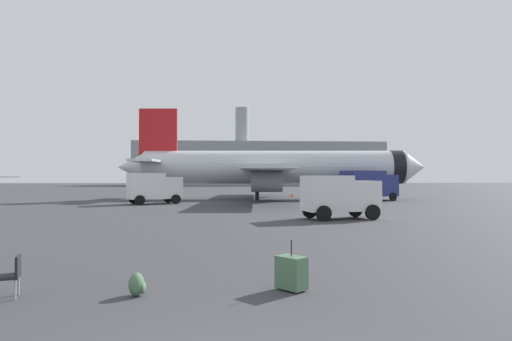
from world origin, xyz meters
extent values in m
cylinder|color=silver|center=(5.53, 44.48, 3.70)|extent=(30.19, 5.88, 3.80)
cone|color=silver|center=(21.69, 43.35, 3.70)|extent=(2.65, 3.77, 3.61)
cone|color=silver|center=(-11.03, 45.64, 3.70)|extent=(3.43, 3.64, 3.42)
cylinder|color=black|center=(19.50, 43.50, 3.70)|extent=(1.67, 3.96, 3.88)
cube|color=silver|center=(5.10, 52.53, 3.40)|extent=(5.91, 16.30, 0.36)
cube|color=silver|center=(3.98, 36.57, 3.40)|extent=(5.91, 16.30, 0.36)
cylinder|color=gray|center=(4.92, 50.04, 2.10)|extent=(3.35, 2.42, 2.20)
cylinder|color=gray|center=(4.15, 39.06, 2.10)|extent=(3.35, 2.42, 2.20)
cube|color=red|center=(-7.93, 45.42, 7.30)|extent=(4.41, 0.67, 6.40)
cube|color=silver|center=(-8.21, 48.65, 4.30)|extent=(3.01, 6.17, 0.24)
cube|color=silver|center=(-8.65, 42.26, 4.30)|extent=(3.01, 6.17, 0.24)
cylinder|color=black|center=(17.51, 43.64, 0.90)|extent=(0.36, 0.36, 1.80)
cylinder|color=black|center=(3.71, 47.01, 0.90)|extent=(0.44, 0.44, 1.80)
cylinder|color=black|center=(3.37, 42.22, 0.90)|extent=(0.44, 0.44, 1.80)
cube|color=white|center=(-5.33, 36.77, 1.52)|extent=(2.46, 2.71, 2.04)
cube|color=#1E232D|center=(-4.68, 37.08, 2.00)|extent=(0.93, 1.82, 0.84)
cube|color=white|center=(-7.49, 35.74, 1.70)|extent=(3.76, 3.33, 2.40)
cylinder|color=black|center=(-5.72, 37.86, 0.45)|extent=(0.91, 0.59, 0.90)
cylinder|color=black|center=(-4.72, 35.79, 0.45)|extent=(0.91, 0.59, 0.90)
cylinder|color=black|center=(-8.75, 36.41, 0.45)|extent=(0.91, 0.59, 0.90)
cylinder|color=black|center=(-7.76, 34.34, 0.45)|extent=(0.91, 0.59, 0.90)
cube|color=navy|center=(17.24, 40.67, 1.64)|extent=(2.44, 2.85, 2.29)
cube|color=#1E232D|center=(17.90, 40.93, 2.18)|extent=(0.86, 2.04, 0.95)
cube|color=navy|center=(14.44, 39.58, 1.85)|extent=(4.90, 3.80, 2.70)
cylinder|color=black|center=(16.73, 41.81, 0.45)|extent=(0.92, 0.53, 0.90)
cylinder|color=black|center=(17.63, 39.48, 0.45)|extent=(0.92, 0.53, 0.90)
cylinder|color=black|center=(12.81, 40.29, 0.45)|extent=(0.92, 0.53, 0.90)
cylinder|color=black|center=(13.72, 37.96, 0.45)|extent=(0.92, 0.53, 0.90)
cube|color=white|center=(8.15, 20.66, 1.39)|extent=(2.11, 2.30, 1.78)
cube|color=#1E232D|center=(8.88, 20.81, 1.81)|extent=(0.42, 1.78, 0.74)
cube|color=white|center=(5.99, 20.25, 1.55)|extent=(2.97, 2.46, 2.10)
cylinder|color=black|center=(8.17, 21.74, 0.45)|extent=(0.93, 0.39, 0.90)
cylinder|color=black|center=(8.56, 19.67, 0.45)|extent=(0.93, 0.39, 0.90)
cylinder|color=black|center=(5.14, 21.15, 0.45)|extent=(0.93, 0.39, 0.90)
cylinder|color=black|center=(5.54, 19.09, 0.45)|extent=(0.93, 0.39, 0.90)
cube|color=#F2590C|center=(14.02, 54.19, 0.02)|extent=(0.44, 0.44, 0.04)
cone|color=#F2590C|center=(14.02, 54.19, 0.36)|extent=(0.36, 0.36, 0.64)
cylinder|color=white|center=(14.02, 54.19, 0.39)|extent=(0.23, 0.23, 0.10)
cube|color=#F2590C|center=(8.57, 50.81, 0.02)|extent=(0.44, 0.44, 0.04)
cone|color=#F2590C|center=(8.57, 50.81, 0.33)|extent=(0.36, 0.36, 0.58)
cylinder|color=white|center=(8.57, 50.81, 0.36)|extent=(0.23, 0.23, 0.10)
cube|color=#F2590C|center=(13.74, 34.95, 0.02)|extent=(0.44, 0.44, 0.04)
cone|color=#F2590C|center=(13.74, 34.95, 0.39)|extent=(0.36, 0.36, 0.70)
cylinder|color=white|center=(13.74, 34.95, 0.43)|extent=(0.23, 0.23, 0.10)
cube|color=#476B4C|center=(1.51, 4.58, 0.39)|extent=(0.72, 0.74, 0.70)
cylinder|color=black|center=(1.51, 4.58, 0.92)|extent=(0.02, 0.02, 0.36)
cylinder|color=black|center=(1.37, 4.75, 0.04)|extent=(0.08, 0.08, 0.08)
cylinder|color=black|center=(1.66, 4.42, 0.04)|extent=(0.08, 0.08, 0.08)
ellipsoid|color=#476B4C|center=(-1.78, 4.37, 0.24)|extent=(0.32, 0.40, 0.48)
ellipsoid|color=#476B4C|center=(-1.64, 4.37, 0.17)|extent=(0.12, 0.28, 0.24)
cube|color=black|center=(-4.38, 4.35, 0.44)|extent=(0.60, 0.60, 0.06)
cube|color=black|center=(-4.18, 4.41, 0.66)|extent=(0.19, 0.47, 0.40)
cylinder|color=#999EA5|center=(-4.14, 4.22, 0.22)|extent=(0.04, 0.04, 0.44)
cylinder|color=#999EA5|center=(-4.25, 4.58, 0.22)|extent=(0.04, 0.04, 0.44)
cube|color=gray|center=(10.72, 138.70, 7.03)|extent=(80.60, 20.38, 14.06)
cube|color=#334756|center=(10.72, 128.45, 6.33)|extent=(76.57, 0.10, 6.33)
cylinder|color=gray|center=(4.92, 138.70, 20.06)|extent=(4.40, 4.40, 12.00)
camera|label=1|loc=(0.12, -4.71, 2.46)|focal=29.98mm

